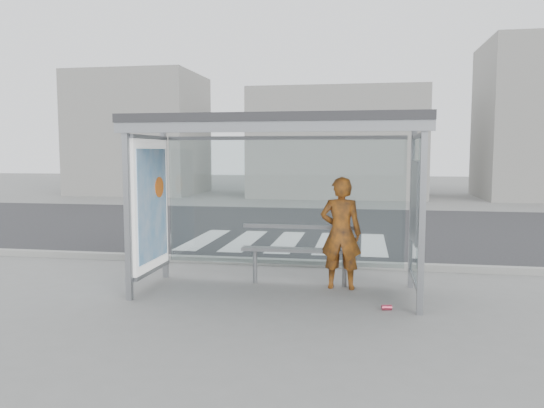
% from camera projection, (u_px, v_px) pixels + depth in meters
% --- Properties ---
extents(ground, '(80.00, 80.00, 0.00)m').
position_uv_depth(ground, '(276.00, 293.00, 7.89)').
color(ground, slate).
rests_on(ground, ground).
extents(road, '(30.00, 10.00, 0.01)m').
position_uv_depth(road, '(317.00, 227.00, 14.76)').
color(road, '#242426').
rests_on(road, ground).
extents(curb, '(30.00, 0.18, 0.12)m').
position_uv_depth(curb, '(293.00, 263.00, 9.80)').
color(curb, gray).
rests_on(curb, ground).
extents(crosswalk, '(4.55, 3.00, 0.00)m').
position_uv_depth(crosswalk, '(287.00, 242.00, 12.39)').
color(crosswalk, silver).
rests_on(crosswalk, ground).
extents(bus_shelter, '(4.25, 1.65, 2.62)m').
position_uv_depth(bus_shelter, '(252.00, 160.00, 7.82)').
color(bus_shelter, gray).
rests_on(bus_shelter, ground).
extents(building_left, '(6.00, 5.00, 6.00)m').
position_uv_depth(building_left, '(140.00, 134.00, 26.95)').
color(building_left, gray).
rests_on(building_left, ground).
extents(building_center, '(8.00, 5.00, 5.00)m').
position_uv_depth(building_center, '(338.00, 144.00, 25.30)').
color(building_center, gray).
rests_on(building_center, ground).
extents(building_right, '(5.00, 5.00, 7.00)m').
position_uv_depth(building_right, '(540.00, 121.00, 23.67)').
color(building_right, gray).
rests_on(building_right, ground).
extents(person, '(0.65, 0.44, 1.73)m').
position_uv_depth(person, '(341.00, 233.00, 8.11)').
color(person, red).
rests_on(person, ground).
extents(bench, '(1.83, 0.22, 0.95)m').
position_uv_depth(bench, '(299.00, 250.00, 8.36)').
color(bench, slate).
rests_on(bench, ground).
extents(soda_can, '(0.14, 0.10, 0.07)m').
position_uv_depth(soda_can, '(387.00, 307.00, 7.05)').
color(soda_can, '#D13D59').
rests_on(soda_can, ground).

